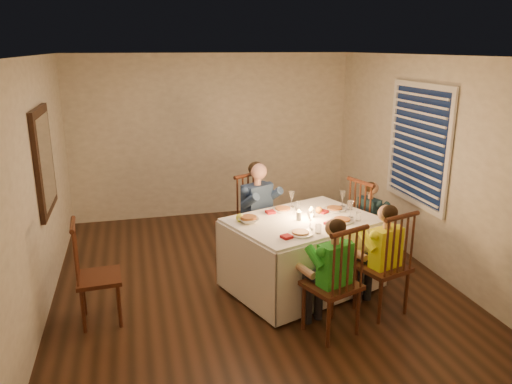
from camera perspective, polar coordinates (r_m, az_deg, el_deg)
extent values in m
plane|color=black|center=(6.17, -0.78, -9.60)|extent=(5.00, 5.00, 0.00)
cube|color=beige|center=(5.66, -23.59, 0.65)|extent=(0.02, 5.00, 2.60)
cube|color=beige|center=(6.60, 18.59, 3.25)|extent=(0.02, 5.00, 2.60)
cube|color=beige|center=(8.12, -4.93, 6.37)|extent=(4.50, 0.02, 2.60)
plane|color=white|center=(5.55, -0.88, 15.34)|extent=(5.00, 5.00, 0.00)
cube|color=white|center=(5.61, 5.41, -3.31)|extent=(1.85, 1.58, 0.04)
cube|color=white|center=(6.17, 1.95, -5.33)|extent=(1.51, 0.57, 0.78)
cube|color=white|center=(5.37, 9.19, -8.97)|extent=(1.51, 0.57, 0.78)
cube|color=white|center=(6.26, 10.94, -5.33)|extent=(0.41, 1.09, 0.78)
cube|color=white|center=(5.33, -1.37, -8.97)|extent=(0.41, 1.09, 0.78)
cylinder|color=silver|center=(5.88, 3.08, -2.03)|extent=(0.33, 0.33, 0.02)
cylinder|color=silver|center=(5.16, 5.10, -4.75)|extent=(0.33, 0.33, 0.02)
cylinder|color=silver|center=(5.59, 9.80, -3.25)|extent=(0.33, 0.33, 0.02)
cylinder|color=silver|center=(5.96, 8.96, -1.96)|extent=(0.33, 0.33, 0.02)
cylinder|color=white|center=(5.55, 4.91, -2.75)|extent=(0.06, 0.06, 0.10)
cylinder|color=white|center=(5.66, 6.33, -2.41)|extent=(0.06, 0.06, 0.10)
sphere|color=#E8EE3E|center=(5.50, -1.85, -2.94)|extent=(0.09, 0.09, 0.09)
sphere|color=orange|center=(5.81, 7.20, -2.06)|extent=(0.08, 0.08, 0.08)
imported|color=silver|center=(5.47, -0.86, -3.22)|extent=(0.25, 0.25, 0.06)
cube|color=black|center=(5.90, -23.08, 3.31)|extent=(0.05, 0.95, 1.15)
cube|color=white|center=(5.89, -22.82, 3.33)|extent=(0.01, 0.78, 0.98)
cube|color=#0D1936|center=(6.63, 18.14, 5.12)|extent=(0.01, 1.20, 1.40)
cube|color=white|center=(6.62, 18.03, 5.12)|extent=(0.03, 1.34, 1.54)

